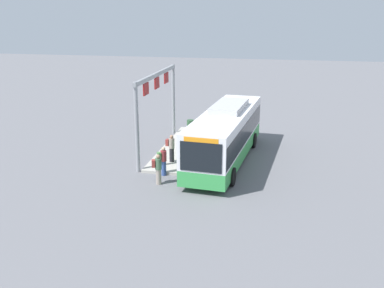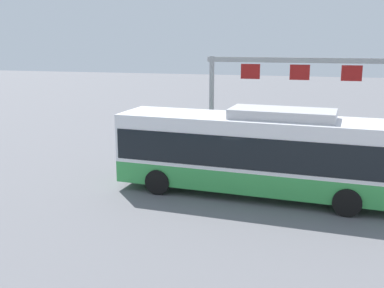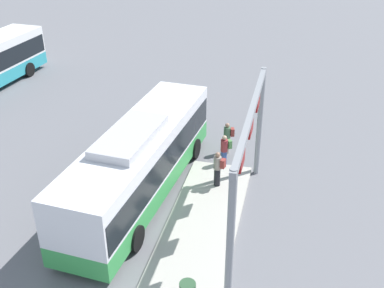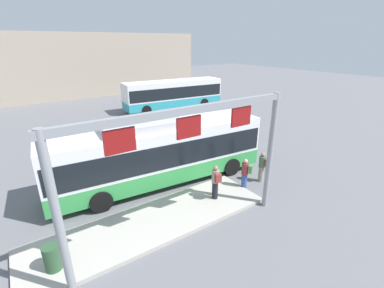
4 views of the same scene
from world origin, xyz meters
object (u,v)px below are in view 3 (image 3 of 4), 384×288
Objects in this scene: bus_main at (141,158)px; person_waiting_near at (225,150)px; person_boarding at (228,137)px; person_waiting_mid at (218,168)px.

bus_main reaches higher than person_waiting_near.
person_boarding is at bearing -120.02° from person_waiting_near.
bus_main is 5.47m from person_boarding.
person_boarding is (4.48, -3.00, -0.92)m from bus_main.
person_boarding is 1.33m from person_waiting_near.
bus_main is 6.77× the size of person_waiting_mid.
person_boarding and person_waiting_near have the same top height.
bus_main is 6.77× the size of person_waiting_near.
person_waiting_mid reaches higher than person_boarding.
bus_main is 3.42m from person_waiting_mid.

